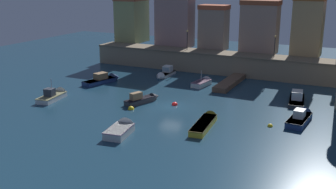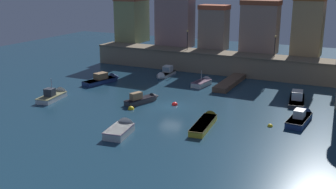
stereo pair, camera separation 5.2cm
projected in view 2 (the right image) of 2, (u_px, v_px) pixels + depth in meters
ground_plane at (171, 106)px, 48.13m from camera, size 104.69×104.69×0.00m
quay_wall at (224, 63)px, 64.47m from camera, size 44.59×4.28×3.23m
old_town_backdrop at (233, 25)px, 66.62m from camera, size 42.90×5.86×9.44m
pier_dock at (230, 82)px, 57.69m from camera, size 1.91×9.52×0.70m
quay_lamp_0 at (187, 37)px, 66.14m from camera, size 0.32×0.32×3.20m
quay_lamp_1 at (275, 42)px, 60.22m from camera, size 0.32×0.32×3.18m
moored_boat_0 at (165, 74)px, 62.53m from camera, size 1.61×5.35×1.89m
moored_boat_1 at (105, 79)px, 59.12m from camera, size 3.18×6.63×1.99m
moored_boat_2 at (206, 122)px, 42.03m from camera, size 2.08×7.22×1.34m
moored_boat_3 at (204, 82)px, 57.57m from camera, size 1.99×4.42×2.61m
moored_boat_4 at (144, 99)px, 49.61m from camera, size 2.80×5.29×1.70m
moored_boat_5 at (301, 117)px, 43.22m from camera, size 2.18×6.14×1.97m
moored_boat_6 at (122, 129)px, 39.86m from camera, size 2.47×4.58×1.78m
moored_boat_7 at (56, 95)px, 51.28m from camera, size 2.48×5.66×3.20m
moored_boat_8 at (297, 97)px, 50.36m from camera, size 2.50×6.95×2.02m
mooring_buoy_0 at (175, 105)px, 48.65m from camera, size 0.71×0.71×0.71m
mooring_buoy_1 at (270, 126)px, 41.64m from camera, size 0.55×0.55×0.55m
mooring_buoy_2 at (131, 109)px, 47.04m from camera, size 0.73×0.73×0.73m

